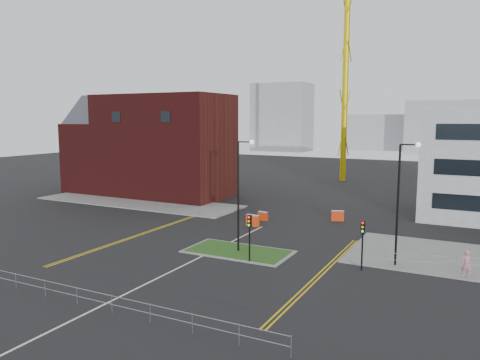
% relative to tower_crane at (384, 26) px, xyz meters
% --- Properties ---
extents(ground, '(200.00, 200.00, 0.00)m').
position_rel_tower_crane_xyz_m(ground, '(-3.74, -56.23, -25.76)').
color(ground, black).
rests_on(ground, ground).
extents(pavement_left, '(28.00, 8.00, 0.12)m').
position_rel_tower_crane_xyz_m(pavement_left, '(-23.74, -34.23, -25.70)').
color(pavement_left, slate).
rests_on(pavement_left, ground).
extents(island_kerb, '(8.60, 4.60, 0.08)m').
position_rel_tower_crane_xyz_m(island_kerb, '(-1.74, -48.23, -25.72)').
color(island_kerb, slate).
rests_on(island_kerb, ground).
extents(grass_island, '(8.00, 4.00, 0.12)m').
position_rel_tower_crane_xyz_m(grass_island, '(-1.74, -48.23, -25.70)').
color(grass_island, '#1F4E1A').
rests_on(grass_island, ground).
extents(brick_building, '(24.20, 10.07, 14.24)m').
position_rel_tower_crane_xyz_m(brick_building, '(-26.71, -28.23, -18.91)').
color(brick_building, '#421010').
rests_on(brick_building, ground).
extents(tower_crane, '(52.04, 12.05, 37.27)m').
position_rel_tower_crane_xyz_m(tower_crane, '(0.00, 0.00, 0.00)').
color(tower_crane, '#D5BD0C').
rests_on(tower_crane, ground).
extents(streetlamp_island, '(1.46, 0.36, 9.18)m').
position_rel_tower_crane_xyz_m(streetlamp_island, '(-1.52, -48.23, -20.35)').
color(streetlamp_island, black).
rests_on(streetlamp_island, ground).
extents(streetlamp_right_near, '(1.46, 0.36, 9.18)m').
position_rel_tower_crane_xyz_m(streetlamp_right_near, '(10.48, -46.23, -20.35)').
color(streetlamp_right_near, black).
rests_on(streetlamp_right_near, ground).
extents(traffic_light_island, '(0.28, 0.33, 3.65)m').
position_rel_tower_crane_xyz_m(traffic_light_island, '(0.26, -50.24, -23.19)').
color(traffic_light_island, black).
rests_on(traffic_light_island, ground).
extents(traffic_light_right, '(0.28, 0.33, 3.65)m').
position_rel_tower_crane_xyz_m(traffic_light_right, '(8.26, -48.24, -23.19)').
color(traffic_light_right, black).
rests_on(traffic_light_right, ground).
extents(railing_front, '(24.05, 0.05, 1.10)m').
position_rel_tower_crane_xyz_m(railing_front, '(-3.74, -62.23, -24.98)').
color(railing_front, gray).
rests_on(railing_front, ground).
extents(railing_left, '(6.05, 0.05, 1.10)m').
position_rel_tower_crane_xyz_m(railing_left, '(-14.74, -38.23, -25.02)').
color(railing_left, gray).
rests_on(railing_left, ground).
extents(centre_line, '(0.15, 30.00, 0.01)m').
position_rel_tower_crane_xyz_m(centre_line, '(-3.74, -54.23, -25.76)').
color(centre_line, silver).
rests_on(centre_line, ground).
extents(yellow_left_a, '(0.12, 24.00, 0.01)m').
position_rel_tower_crane_xyz_m(yellow_left_a, '(-12.74, -46.23, -25.76)').
color(yellow_left_a, gold).
rests_on(yellow_left_a, ground).
extents(yellow_left_b, '(0.12, 24.00, 0.01)m').
position_rel_tower_crane_xyz_m(yellow_left_b, '(-12.44, -46.23, -25.76)').
color(yellow_left_b, gold).
rests_on(yellow_left_b, ground).
extents(yellow_right_a, '(0.12, 20.00, 0.01)m').
position_rel_tower_crane_xyz_m(yellow_right_a, '(5.76, -50.23, -25.76)').
color(yellow_right_a, gold).
rests_on(yellow_right_a, ground).
extents(yellow_right_b, '(0.12, 20.00, 0.01)m').
position_rel_tower_crane_xyz_m(yellow_right_b, '(6.06, -50.23, -25.76)').
color(yellow_right_b, gold).
rests_on(yellow_right_b, ground).
extents(skyline_a, '(18.00, 12.00, 22.00)m').
position_rel_tower_crane_xyz_m(skyline_a, '(-43.74, 63.77, -14.76)').
color(skyline_a, gray).
rests_on(skyline_a, ground).
extents(skyline_b, '(24.00, 12.00, 16.00)m').
position_rel_tower_crane_xyz_m(skyline_b, '(6.26, 73.77, -17.76)').
color(skyline_b, gray).
rests_on(skyline_b, ground).
extents(skyline_d, '(30.00, 12.00, 12.00)m').
position_rel_tower_crane_xyz_m(skyline_d, '(-11.74, 83.77, -19.76)').
color(skyline_d, gray).
rests_on(skyline_d, ground).
extents(pedestrian, '(0.77, 0.55, 1.99)m').
position_rel_tower_crane_xyz_m(pedestrian, '(15.01, -46.72, -24.76)').
color(pedestrian, '#C88290').
rests_on(pedestrian, ground).
extents(barrier_left, '(1.40, 0.63, 1.14)m').
position_rel_tower_crane_xyz_m(barrier_left, '(-4.74, -39.33, -25.14)').
color(barrier_left, red).
rests_on(barrier_left, ground).
extents(barrier_mid, '(1.18, 0.63, 0.94)m').
position_rel_tower_crane_xyz_m(barrier_mid, '(-4.89, -36.48, -25.25)').
color(barrier_mid, red).
rests_on(barrier_mid, ground).
extents(barrier_right, '(1.37, 0.87, 1.10)m').
position_rel_tower_crane_xyz_m(barrier_right, '(2.26, -33.07, -25.17)').
color(barrier_right, red).
rests_on(barrier_right, ground).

